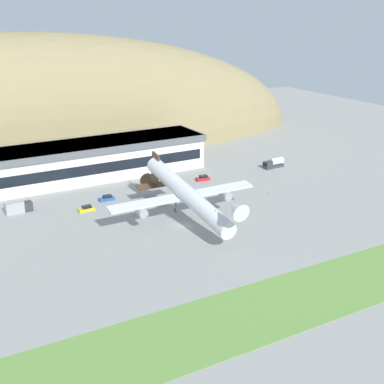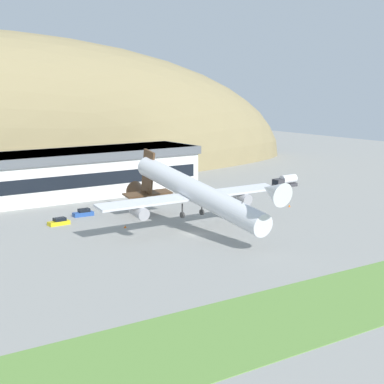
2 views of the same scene
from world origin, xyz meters
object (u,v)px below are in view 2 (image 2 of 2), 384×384
(traffic_cone_0, at_px, (125,226))
(fuel_truck, at_px, (285,182))
(terminal_building, at_px, (45,173))
(service_car_2, at_px, (59,222))
(traffic_cone_1, at_px, (289,206))
(service_car_1, at_px, (83,213))
(cargo_airplane, at_px, (195,193))
(service_car_0, at_px, (202,195))

(traffic_cone_0, bearing_deg, fuel_truck, 16.29)
(terminal_building, xyz_separation_m, traffic_cone_0, (0.99, -36.99, -6.12))
(service_car_2, bearing_deg, traffic_cone_1, -14.51)
(terminal_building, xyz_separation_m, service_car_1, (-0.92, -22.42, -5.74))
(cargo_airplane, relative_size, service_car_0, 10.85)
(cargo_airplane, bearing_deg, service_car_2, 134.61)
(service_car_1, distance_m, traffic_cone_1, 46.14)
(terminal_building, height_order, traffic_cone_1, terminal_building)
(service_car_1, relative_size, fuel_truck, 0.58)
(traffic_cone_1, bearing_deg, service_car_2, 165.49)
(cargo_airplane, distance_m, traffic_cone_0, 15.43)
(fuel_truck, xyz_separation_m, traffic_cone_1, (-17.83, -20.30, -1.22))
(terminal_building, distance_m, fuel_truck, 62.91)
(service_car_0, bearing_deg, fuel_truck, 0.36)
(service_car_1, height_order, traffic_cone_0, service_car_1)
(service_car_1, xyz_separation_m, service_car_2, (-7.60, -4.80, -0.06))
(terminal_building, relative_size, service_car_0, 18.07)
(cargo_airplane, distance_m, service_car_1, 27.73)
(cargo_airplane, distance_m, service_car_2, 28.19)
(fuel_truck, height_order, traffic_cone_0, fuel_truck)
(service_car_0, bearing_deg, service_car_1, -175.90)
(service_car_2, bearing_deg, traffic_cone_0, -45.79)
(fuel_truck, bearing_deg, cargo_airplane, -151.22)
(service_car_1, bearing_deg, cargo_airplane, -64.43)
(service_car_1, bearing_deg, service_car_0, 4.10)
(traffic_cone_1, bearing_deg, traffic_cone_0, 175.50)
(service_car_2, xyz_separation_m, traffic_cone_1, (50.18, -12.98, -0.32))
(traffic_cone_0, distance_m, traffic_cone_1, 40.79)
(terminal_building, distance_m, traffic_cone_1, 58.20)
(terminal_building, relative_size, fuel_truck, 10.44)
(fuel_truck, bearing_deg, terminal_building, 161.50)
(service_car_0, height_order, service_car_1, service_car_0)
(service_car_2, height_order, fuel_truck, fuel_truck)
(cargo_airplane, bearing_deg, traffic_cone_1, 11.86)
(fuel_truck, bearing_deg, service_car_2, -173.86)
(traffic_cone_1, bearing_deg, service_car_1, 157.33)
(traffic_cone_0, bearing_deg, service_car_2, 134.21)
(terminal_building, relative_size, traffic_cone_0, 136.96)
(terminal_building, distance_m, traffic_cone_0, 37.51)
(cargo_airplane, height_order, fuel_truck, cargo_airplane)
(cargo_airplane, xyz_separation_m, service_car_2, (-19.22, 19.48, -6.74))
(cargo_airplane, xyz_separation_m, fuel_truck, (48.78, 26.80, -5.84))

